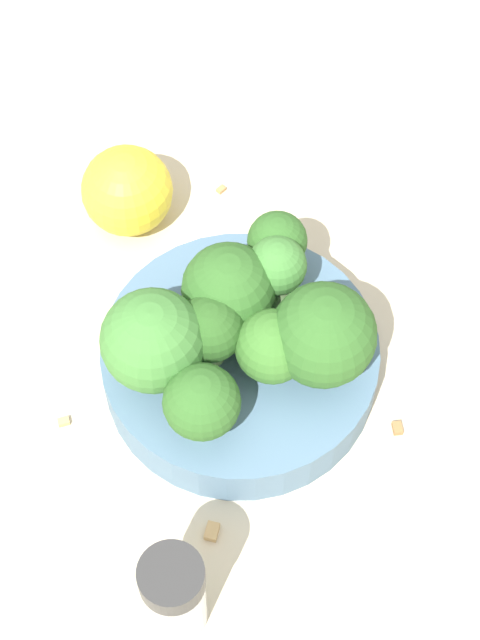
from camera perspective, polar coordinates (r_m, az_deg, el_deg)
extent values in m
plane|color=beige|center=(0.61, 0.00, -2.90)|extent=(3.00, 3.00, 0.00)
cylinder|color=slate|center=(0.60, 0.00, -2.22)|extent=(0.15, 0.15, 0.03)
cylinder|color=#7A9E5B|center=(0.57, -4.48, -2.30)|extent=(0.02, 0.02, 0.02)
sphere|color=#3D7533|center=(0.55, -4.62, -1.24)|extent=(0.06, 0.06, 0.06)
cylinder|color=#8EB770|center=(0.57, 1.70, -2.25)|extent=(0.02, 0.02, 0.02)
sphere|color=#386B28|center=(0.55, 1.74, -1.41)|extent=(0.04, 0.04, 0.04)
cylinder|color=#8EB770|center=(0.59, -0.64, 0.63)|extent=(0.02, 0.02, 0.02)
sphere|color=#2D5B23|center=(0.57, -0.66, 1.64)|extent=(0.05, 0.05, 0.05)
cylinder|color=#84AD66|center=(0.57, -1.45, -1.69)|extent=(0.02, 0.02, 0.02)
sphere|color=#28511E|center=(0.55, -1.49, -0.78)|extent=(0.04, 0.04, 0.04)
cylinder|color=#84AD66|center=(0.59, 1.92, 1.81)|extent=(0.03, 0.03, 0.03)
sphere|color=#3D7533|center=(0.57, 1.98, 2.92)|extent=(0.03, 0.03, 0.03)
cylinder|color=#84AD66|center=(0.57, 4.33, -1.85)|extent=(0.02, 0.02, 0.02)
sphere|color=#2D5B23|center=(0.55, 4.47, -0.80)|extent=(0.06, 0.06, 0.06)
cylinder|color=#84AD66|center=(0.55, -2.00, -5.19)|extent=(0.02, 0.02, 0.02)
sphere|color=#2D5B23|center=(0.54, -2.06, -4.39)|extent=(0.04, 0.04, 0.04)
cylinder|color=#8EB770|center=(0.60, 1.95, 3.26)|extent=(0.02, 0.02, 0.02)
sphere|color=#2D5B23|center=(0.59, 2.00, 4.24)|extent=(0.03, 0.03, 0.03)
cylinder|color=silver|center=(0.54, -3.47, -14.66)|extent=(0.03, 0.03, 0.06)
cylinder|color=#2D2D2D|center=(0.50, -3.68, -13.55)|extent=(0.03, 0.03, 0.02)
sphere|color=yellow|center=(0.65, -6.04, 6.88)|extent=(0.06, 0.06, 0.06)
cube|color=tan|center=(0.57, -1.51, -11.13)|extent=(0.01, 0.01, 0.01)
cube|color=tan|center=(0.61, -9.50, -4.92)|extent=(0.00, 0.01, 0.01)
cube|color=#AD7F4C|center=(0.68, -1.01, 7.04)|extent=(0.01, 0.01, 0.01)
cube|color=olive|center=(0.60, 8.41, -5.65)|extent=(0.01, 0.01, 0.01)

